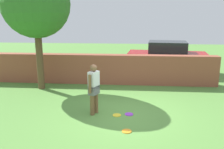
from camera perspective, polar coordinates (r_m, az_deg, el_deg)
The scene contains 8 objects.
ground_plane at distance 7.95m, azimuth 2.65°, elevation -9.24°, with size 40.00×40.00×0.00m, color #568C3D.
brick_wall at distance 11.32m, azimuth -4.22°, elevation 1.32°, with size 11.14×0.50×1.35m, color brown.
tree at distance 10.62m, azimuth -17.38°, elevation 15.40°, with size 2.76×2.76×4.92m.
person at distance 7.70m, azimuth -4.26°, elevation -2.92°, with size 0.35×0.50×1.62m.
car at distance 13.70m, azimuth 12.71°, elevation 3.97°, with size 4.35×2.26×1.72m.
frisbee_orange at distance 6.85m, azimuth 3.46°, elevation -13.09°, with size 0.27×0.27×0.02m, color orange.
frisbee_purple at distance 7.93m, azimuth 3.99°, elevation -9.24°, with size 0.27×0.27×0.02m, color purple.
frisbee_yellow at distance 7.84m, azimuth 1.15°, elevation -9.49°, with size 0.27×0.27×0.02m, color yellow.
Camera 1 is at (0.24, -7.32, 3.09)m, focal length 39.11 mm.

